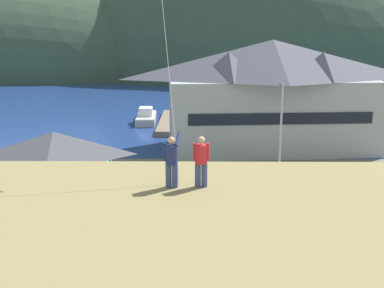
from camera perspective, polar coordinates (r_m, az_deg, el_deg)
The scene contains 21 objects.
ground_plane at distance 26.54m, azimuth 2.57°, elevation -12.33°, with size 600.00×600.00×0.00m, color #66604C.
parking_lot_pad at distance 31.09m, azimuth 2.26°, elevation -8.21°, with size 40.00×20.00×0.10m, color gray.
bay_water at distance 84.64m, azimuth 1.20°, elevation 5.77°, with size 360.00×84.00×0.03m, color navy.
far_hill_west_ridge at distance 146.52m, azimuth -16.25°, elevation 8.57°, with size 102.67×68.57×54.81m, color #334733.
far_hill_east_peak at distance 139.23m, azimuth 6.07°, elevation 8.79°, with size 100.42×73.94×85.82m, color #334733.
far_hill_center_saddle at distance 134.81m, azimuth 10.65°, elevation 8.47°, with size 94.40×73.88×74.05m, color #334733.
harbor_lodge at distance 46.55m, azimuth 10.01°, elevation 6.42°, with size 22.40×11.10×11.15m.
storage_shed_near_lot at distance 31.05m, azimuth -16.82°, elevation -3.32°, with size 8.32×6.30×5.53m.
storage_shed_waterside at distance 49.30m, azimuth 3.74°, elevation 2.48°, with size 5.79×4.92×4.03m.
wharf_dock at distance 59.86m, azimuth -2.54°, elevation 2.78°, with size 3.20×15.51×0.70m.
moored_boat_wharfside at distance 61.54m, azimuth -5.81°, elevation 3.38°, with size 2.86×7.82×2.16m.
moored_boat_outer_mooring at distance 59.43m, azimuth 0.77°, elevation 3.08°, with size 2.70×7.02×2.16m.
parked_car_front_row_end at distance 26.41m, azimuth -12.57°, elevation -10.25°, with size 4.29×2.24×1.82m.
parked_car_front_row_silver at distance 32.75m, azimuth 17.41°, elevation -5.81°, with size 4.22×2.10×1.82m.
parked_car_lone_by_shed at distance 33.05m, azimuth -0.68°, elevation -4.98°, with size 4.30×2.26×1.82m.
parked_car_front_row_red at distance 27.63m, azimuth 4.50°, elevation -8.85°, with size 4.27×2.20×1.82m.
parked_car_back_row_right at distance 31.77m, azimuth 7.45°, elevation -5.88°, with size 4.33×2.32×1.82m.
parked_car_mid_row_near at distance 29.18m, azimuth 22.43°, elevation -8.65°, with size 4.21×2.08×1.82m.
parking_light_pole at distance 35.71m, azimuth 11.16°, elevation 2.05°, with size 0.24×0.78×7.90m.
person_kite_flyer at distance 14.98m, azimuth -2.60°, elevation -2.02°, with size 0.59×0.63×1.86m.
person_companion at distance 15.02m, azimuth 1.17°, elevation -2.03°, with size 0.55×0.40×1.74m.
Camera 1 is at (-0.92, -23.84, 11.62)m, focal length 42.19 mm.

